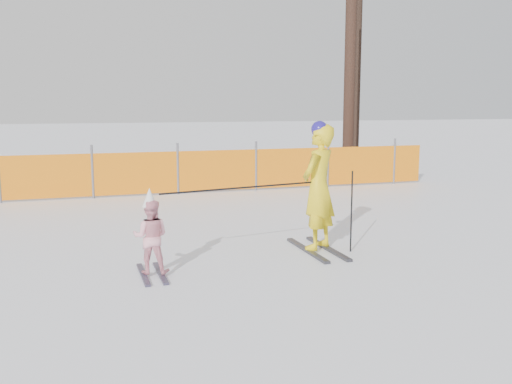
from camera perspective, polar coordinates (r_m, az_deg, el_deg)
ground at (r=7.53m, az=1.18°, el=-8.10°), size 120.00×120.00×0.00m
adult at (r=8.50m, az=6.27°, el=0.52°), size 0.81×1.46×1.95m
child at (r=7.44m, az=-10.48°, el=-4.33°), size 0.55×0.97×1.14m
ski_poles at (r=8.04m, az=2.46°, el=-0.44°), size 2.89×0.46×1.22m
safety_fence at (r=13.81m, az=-14.53°, el=1.75°), size 16.82×0.06×1.25m
tree_trunks at (r=18.52m, az=9.58°, el=10.81°), size 1.59×2.26×5.75m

